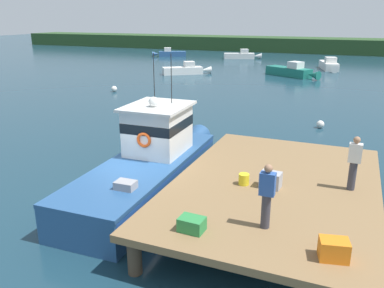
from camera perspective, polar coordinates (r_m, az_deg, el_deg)
The scene contains 19 objects.
ground_plane at distance 14.44m, azimuth -7.55°, elevation -7.04°, with size 200.00×200.00×0.00m, color #193847.
dock at distance 12.48m, azimuth 11.89°, elevation -6.06°, with size 6.00×9.00×1.20m.
main_fishing_boat at distance 14.44m, azimuth -5.90°, elevation -2.64°, with size 2.75×9.84×4.80m.
crate_single_by_cleat at distance 12.00m, azimuth 11.29°, elevation -5.11°, with size 0.60×0.44×0.48m, color #9E9EA3.
crate_stack_near_edge at distance 9.56m, azimuth -0.04°, elevation -11.52°, with size 0.60×0.44×0.34m, color #2D8442.
crate_stack_mid_dock at distance 9.05m, azimuth 19.79°, elevation -14.14°, with size 0.60×0.44×0.45m, color orange.
bait_bucket at distance 12.10m, azimuth 7.50°, elevation -5.06°, with size 0.32×0.32×0.34m, color yellow.
deckhand_by_the_boat at distance 12.33m, azimuth 22.35°, elevation -2.43°, with size 0.36×0.22×1.63m.
deckhand_further_back at distance 9.55m, azimuth 10.75°, elevation -7.23°, with size 0.36×0.22×1.63m.
moored_boat_far_right at distance 60.32m, azimuth 7.19°, elevation 12.58°, with size 5.54×3.02×1.40m.
moored_boat_near_channel at distance 43.20m, azimuth 14.22°, elevation 10.14°, with size 6.01×4.10×1.58m.
moored_boat_outer_mooring at distance 43.69m, azimuth -0.88°, elevation 10.66°, with size 4.98×3.97×1.36m.
moored_boat_far_left at distance 50.06m, azimuth 19.23°, elevation 10.68°, with size 2.65×6.03×1.51m.
moored_boat_off_the_point at distance 63.53m, azimuth -3.20°, elevation 12.94°, with size 5.13×3.27×1.33m.
mooring_buoy_spare_mooring at distance 23.30m, azimuth -1.16°, elevation 3.52°, with size 0.48×0.48×0.48m, color silver.
mooring_buoy_outer at distance 22.30m, azimuth -6.69°, elevation 2.55°, with size 0.35×0.35×0.35m, color #EA5B19.
mooring_buoy_inshore at distance 23.58m, azimuth 18.04°, elevation 2.73°, with size 0.43×0.43×0.43m, color silver.
mooring_buoy_channel_marker at distance 34.02m, azimuth -11.17°, elevation 7.82°, with size 0.48×0.48×0.48m, color silver.
far_shoreline at distance 73.73m, azimuth 17.63°, elevation 13.44°, with size 120.00×8.00×2.40m, color #284723.
Camera 1 is at (6.67, -11.27, 6.09)m, focal length 36.94 mm.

